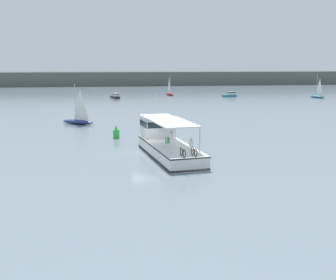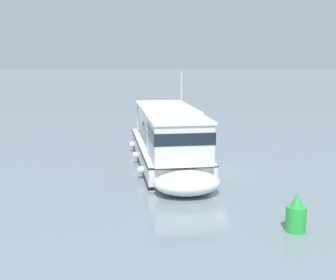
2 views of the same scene
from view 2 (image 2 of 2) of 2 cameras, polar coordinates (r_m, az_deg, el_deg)
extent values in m
plane|color=gray|center=(22.85, 4.84, -4.27)|extent=(400.00, 400.00, 0.00)
cube|color=white|center=(24.89, -0.20, -1.67)|extent=(4.60, 11.13, 1.10)
ellipsoid|color=white|center=(18.96, 2.52, -5.68)|extent=(3.21, 2.57, 1.01)
cube|color=black|center=(24.99, -0.20, -2.67)|extent=(4.64, 11.13, 0.16)
cube|color=#2D2D33|center=(24.79, -0.21, -0.60)|extent=(4.66, 11.14, 0.10)
cube|color=white|center=(20.33, 1.59, -0.19)|extent=(3.04, 2.94, 1.90)
cube|color=#19232D|center=(20.27, 1.59, 0.73)|extent=(3.11, 2.99, 0.56)
cube|color=white|center=(20.16, 1.60, 2.63)|extent=(3.22, 3.12, 0.12)
cube|color=white|center=(24.90, -0.36, 4.41)|extent=(3.81, 7.03, 0.10)
cylinder|color=silver|center=(22.13, 4.33, 0.82)|extent=(0.08, 0.08, 2.00)
cylinder|color=silver|center=(21.69, -2.69, 0.63)|extent=(0.08, 0.08, 2.00)
cylinder|color=silver|center=(28.43, 1.43, 3.08)|extent=(0.08, 0.08, 2.00)
cylinder|color=silver|center=(28.09, -4.05, 2.96)|extent=(0.08, 0.08, 2.00)
cylinder|color=silver|center=(19.73, 1.77, 5.84)|extent=(0.06, 0.06, 2.20)
sphere|color=white|center=(21.42, -3.61, -3.91)|extent=(0.36, 0.36, 0.36)
sphere|color=white|center=(24.61, -4.28, -1.97)|extent=(0.36, 0.36, 0.36)
sphere|color=white|center=(27.64, -4.76, -0.56)|extent=(0.36, 0.36, 0.36)
torus|color=black|center=(29.21, -0.62, 1.96)|extent=(0.15, 0.66, 0.66)
torus|color=black|center=(29.90, -0.81, 2.17)|extent=(0.15, 0.66, 0.66)
cylinder|color=#232328|center=(29.54, -0.72, 2.30)|extent=(0.15, 0.70, 0.06)
torus|color=black|center=(29.10, -2.38, 1.92)|extent=(0.15, 0.66, 0.66)
torus|color=black|center=(29.79, -2.53, 2.13)|extent=(0.15, 0.66, 0.66)
cylinder|color=maroon|center=(29.43, -2.46, 2.26)|extent=(0.15, 0.70, 0.06)
cube|color=white|center=(26.92, -3.28, 1.46)|extent=(0.35, 0.26, 0.52)
sphere|color=tan|center=(26.87, -3.29, 2.24)|extent=(0.20, 0.20, 0.20)
cube|color=#338C4C|center=(25.18, 0.47, 0.83)|extent=(0.35, 0.26, 0.52)
sphere|color=beige|center=(25.12, 0.47, 1.66)|extent=(0.20, 0.20, 0.20)
cube|color=white|center=(23.13, -1.10, -0.07)|extent=(0.35, 0.26, 0.52)
sphere|color=#9E7051|center=(23.06, -1.11, 0.83)|extent=(0.20, 0.20, 0.20)
cylinder|color=green|center=(15.82, 16.48, -9.93)|extent=(0.70, 0.70, 0.90)
cone|color=green|center=(15.59, 16.62, -7.52)|extent=(0.42, 0.42, 0.50)
camera|label=1|loc=(59.64, 4.90, 12.83)|focal=44.33mm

